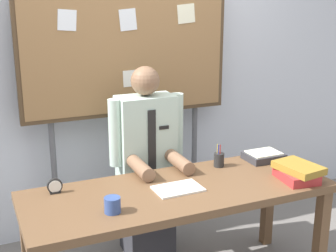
# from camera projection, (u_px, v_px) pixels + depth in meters

# --- Properties ---
(back_wall) EXTENTS (6.40, 0.08, 2.70)m
(back_wall) POSITION_uv_depth(u_px,v_px,m) (119.00, 62.00, 3.65)
(back_wall) COLOR silver
(back_wall) RESTS_ON ground_plane
(desk) EXTENTS (1.89, 0.70, 0.73)m
(desk) POSITION_uv_depth(u_px,v_px,m) (179.00, 201.00, 2.86)
(desk) COLOR brown
(desk) RESTS_ON ground_plane
(person) EXTENTS (0.55, 0.56, 1.40)m
(person) POSITION_uv_depth(u_px,v_px,m) (147.00, 170.00, 3.34)
(person) COLOR #2D2D33
(person) RESTS_ON ground_plane
(bulletin_board) EXTENTS (1.60, 0.09, 1.99)m
(bulletin_board) POSITION_uv_depth(u_px,v_px,m) (127.00, 52.00, 3.45)
(bulletin_board) COLOR #4C3823
(bulletin_board) RESTS_ON ground_plane
(book_stack) EXTENTS (0.25, 0.31, 0.10)m
(book_stack) POSITION_uv_depth(u_px,v_px,m) (297.00, 172.00, 2.95)
(book_stack) COLOR #B22D2D
(book_stack) RESTS_ON desk
(open_notebook) EXTENTS (0.29, 0.20, 0.01)m
(open_notebook) POSITION_uv_depth(u_px,v_px,m) (178.00, 189.00, 2.81)
(open_notebook) COLOR white
(open_notebook) RESTS_ON desk
(desk_clock) EXTENTS (0.09, 0.04, 0.09)m
(desk_clock) POSITION_uv_depth(u_px,v_px,m) (55.00, 187.00, 2.76)
(desk_clock) COLOR black
(desk_clock) RESTS_ON desk
(coffee_mug) EXTENTS (0.09, 0.09, 0.09)m
(coffee_mug) POSITION_uv_depth(u_px,v_px,m) (112.00, 205.00, 2.51)
(coffee_mug) COLOR #334C8C
(coffee_mug) RESTS_ON desk
(pen_holder) EXTENTS (0.07, 0.07, 0.16)m
(pen_holder) POSITION_uv_depth(u_px,v_px,m) (219.00, 160.00, 3.18)
(pen_holder) COLOR #262626
(pen_holder) RESTS_ON desk
(paper_tray) EXTENTS (0.26, 0.20, 0.06)m
(paper_tray) POSITION_uv_depth(u_px,v_px,m) (264.00, 156.00, 3.31)
(paper_tray) COLOR #333338
(paper_tray) RESTS_ON desk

